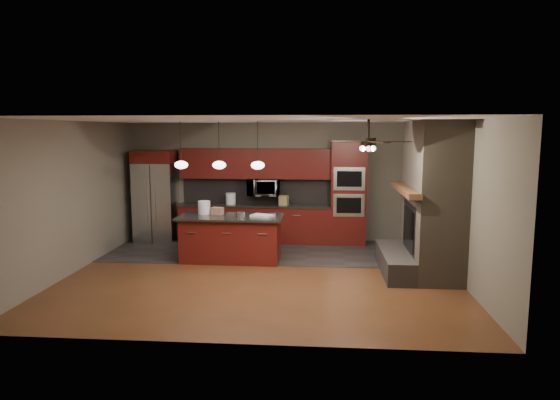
# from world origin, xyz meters

# --- Properties ---
(ground) EXTENTS (7.00, 7.00, 0.00)m
(ground) POSITION_xyz_m (0.00, 0.00, 0.00)
(ground) COLOR brown
(ground) RESTS_ON ground
(ceiling) EXTENTS (7.00, 6.00, 0.02)m
(ceiling) POSITION_xyz_m (0.00, 0.00, 2.80)
(ceiling) COLOR white
(ceiling) RESTS_ON back_wall
(back_wall) EXTENTS (7.00, 0.02, 2.80)m
(back_wall) POSITION_xyz_m (0.00, 3.00, 1.40)
(back_wall) COLOR #665E51
(back_wall) RESTS_ON ground
(right_wall) EXTENTS (0.02, 6.00, 2.80)m
(right_wall) POSITION_xyz_m (3.50, 0.00, 1.40)
(right_wall) COLOR #665E51
(right_wall) RESTS_ON ground
(left_wall) EXTENTS (0.02, 6.00, 2.80)m
(left_wall) POSITION_xyz_m (-3.50, 0.00, 1.40)
(left_wall) COLOR #665E51
(left_wall) RESTS_ON ground
(slate_tile_patch) EXTENTS (7.00, 2.40, 0.01)m
(slate_tile_patch) POSITION_xyz_m (0.00, 1.80, 0.01)
(slate_tile_patch) COLOR #302D2B
(slate_tile_patch) RESTS_ON ground
(fireplace_column) EXTENTS (1.30, 2.10, 2.80)m
(fireplace_column) POSITION_xyz_m (3.04, 0.40, 1.30)
(fireplace_column) COLOR brown
(fireplace_column) RESTS_ON ground
(back_cabinetry) EXTENTS (3.59, 0.64, 2.20)m
(back_cabinetry) POSITION_xyz_m (-0.48, 2.74, 0.89)
(back_cabinetry) COLOR #55110F
(back_cabinetry) RESTS_ON ground
(oven_tower) EXTENTS (0.80, 0.63, 2.38)m
(oven_tower) POSITION_xyz_m (1.70, 2.69, 1.19)
(oven_tower) COLOR #55110F
(oven_tower) RESTS_ON ground
(microwave) EXTENTS (0.73, 0.41, 0.50)m
(microwave) POSITION_xyz_m (-0.27, 2.75, 1.30)
(microwave) COLOR silver
(microwave) RESTS_ON back_cabinetry
(refrigerator) EXTENTS (0.93, 0.75, 2.16)m
(refrigerator) POSITION_xyz_m (-2.83, 2.62, 1.08)
(refrigerator) COLOR silver
(refrigerator) RESTS_ON ground
(kitchen_island) EXTENTS (2.12, 0.99, 0.92)m
(kitchen_island) POSITION_xyz_m (-0.74, 0.95, 0.47)
(kitchen_island) COLOR #55110F
(kitchen_island) RESTS_ON ground
(white_bucket) EXTENTS (0.31, 0.31, 0.27)m
(white_bucket) POSITION_xyz_m (-1.32, 1.14, 1.05)
(white_bucket) COLOR silver
(white_bucket) RESTS_ON kitchen_island
(paint_can) EXTENTS (0.16, 0.16, 0.10)m
(paint_can) POSITION_xyz_m (-0.50, 0.81, 0.97)
(paint_can) COLOR #B4B4B9
(paint_can) RESTS_ON kitchen_island
(paint_tray) EXTENTS (0.49, 0.42, 0.04)m
(paint_tray) POSITION_xyz_m (-0.10, 0.92, 0.94)
(paint_tray) COLOR silver
(paint_tray) RESTS_ON kitchen_island
(cardboard_box) EXTENTS (0.26, 0.22, 0.14)m
(cardboard_box) POSITION_xyz_m (-1.04, 1.12, 0.99)
(cardboard_box) COLOR #9A6A4F
(cardboard_box) RESTS_ON kitchen_island
(counter_bucket) EXTENTS (0.28, 0.28, 0.26)m
(counter_bucket) POSITION_xyz_m (-1.05, 2.70, 1.03)
(counter_bucket) COLOR white
(counter_bucket) RESTS_ON back_cabinetry
(counter_box) EXTENTS (0.24, 0.21, 0.22)m
(counter_box) POSITION_xyz_m (0.21, 2.65, 1.01)
(counter_box) COLOR #A08952
(counter_box) RESTS_ON back_cabinetry
(pendant_left) EXTENTS (0.26, 0.26, 0.92)m
(pendant_left) POSITION_xyz_m (-1.65, 0.70, 1.96)
(pendant_left) COLOR black
(pendant_left) RESTS_ON ceiling
(pendant_center) EXTENTS (0.26, 0.26, 0.92)m
(pendant_center) POSITION_xyz_m (-0.90, 0.70, 1.96)
(pendant_center) COLOR black
(pendant_center) RESTS_ON ceiling
(pendant_right) EXTENTS (0.26, 0.26, 0.92)m
(pendant_right) POSITION_xyz_m (-0.15, 0.70, 1.96)
(pendant_right) COLOR black
(pendant_right) RESTS_ON ceiling
(ceiling_fan) EXTENTS (1.27, 1.33, 0.41)m
(ceiling_fan) POSITION_xyz_m (1.80, -0.80, 2.46)
(ceiling_fan) COLOR black
(ceiling_fan) RESTS_ON ceiling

